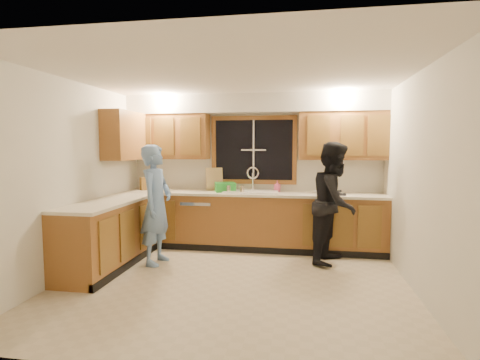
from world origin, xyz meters
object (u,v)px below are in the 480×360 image
Objects in this scene: dish_crate at (225,187)px; bowl at (322,192)px; stove at (86,245)px; soap_bottle at (277,186)px; knife_block at (144,184)px; woman at (335,203)px; sink at (251,196)px; man at (156,205)px; dishwasher at (200,222)px.

bowl is at bearing -2.09° from dish_crate.
soap_bottle reaches higher than stove.
soap_bottle is (2.26, 0.14, -0.02)m from knife_block.
dish_crate is 1.55m from bowl.
woman is 7.56× the size of bowl.
man is (-1.21, -1.01, -0.02)m from sink.
man is at bearing 54.06° from stove.
knife_block reaches higher than bowl.
soap_bottle is (0.84, 0.15, 0.02)m from dish_crate.
man reaches higher than knife_block.
man reaches higher than sink.
knife_block is (-1.00, 0.03, 0.62)m from dishwasher.
stove is 1.93m from knife_block.
woman reaches higher than dish_crate.
man is at bearing -109.90° from dishwasher.
man is 7.39× the size of bowl.
bowl is (1.12, -0.04, 0.08)m from sink.
man reaches higher than bowl.
dishwasher is at bearing -16.01° from man.
soap_bottle reaches higher than dishwasher.
dishwasher is 2.24m from woman.
soap_bottle is at bearing 7.85° from dishwasher.
dishwasher is 2.04m from stove.
stove is 3.02m from soap_bottle.
bowl reaches higher than dishwasher.
sink is 0.50× the size of woman.
soap_bottle is (0.41, 0.16, 0.15)m from sink.
sink is at bearing -45.50° from knife_block.
dishwasher is (-0.85, -0.01, -0.45)m from sink.
knife_block reaches higher than dish_crate.
sink reaches higher than bowl.
knife_block is at bearing 100.02° from woman.
knife_block is at bearing 178.80° from bowl.
woman is at bearing -23.35° from sink.
sink is at bearing -46.22° from man.
bowl is at bearing -63.50° from man.
stove is at bearing -138.09° from soap_bottle.
bowl is at bearing 37.70° from woman.
dishwasher is 0.91× the size of stove.
dishwasher is 0.72m from dish_crate.
stove is at bearing -134.61° from sink.
dish_crate reaches higher than dishwasher.
sink is 3.77× the size of bowl.
bowl is (-0.16, 0.51, 0.09)m from woman.
woman is at bearing -72.64° from bowl.
bowl is (2.33, 0.97, 0.11)m from man.
stove is (-0.95, -1.81, 0.04)m from dishwasher.
woman is at bearing -55.24° from knife_block.
woman is at bearing -39.39° from soap_bottle.
soap_bottle is (2.21, 1.98, 0.56)m from stove.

